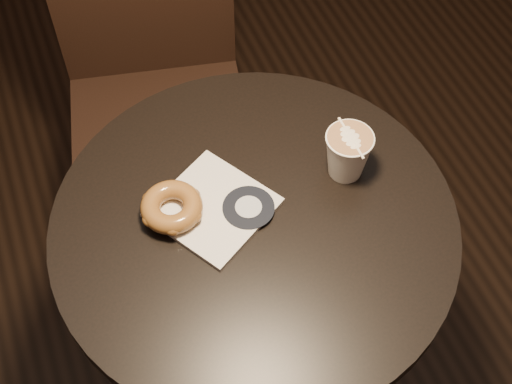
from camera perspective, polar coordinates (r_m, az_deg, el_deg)
cafe_table at (r=1.39m, az=-0.12°, el=-6.74°), size 0.70×0.70×0.75m
chair at (r=1.71m, az=-8.36°, el=10.21°), size 0.49×0.49×1.05m
pastry_bag at (r=1.23m, az=-3.45°, el=-1.25°), size 0.24×0.24×0.01m
doughnut at (r=1.21m, az=-6.76°, el=-1.20°), size 0.11×0.11×0.03m
latte_cup at (r=1.25m, az=7.33°, el=2.99°), size 0.08×0.08×0.09m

